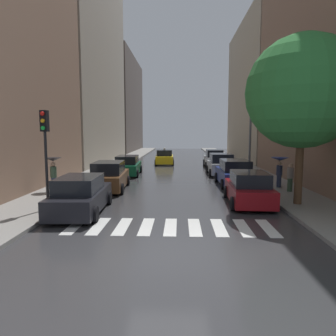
# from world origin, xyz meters

# --- Properties ---
(ground_plane) EXTENTS (28.00, 72.00, 0.04)m
(ground_plane) POSITION_xyz_m (0.00, 24.00, -0.02)
(ground_plane) COLOR #333336
(sidewalk_left) EXTENTS (3.00, 72.00, 0.15)m
(sidewalk_left) POSITION_xyz_m (-6.50, 24.00, 0.07)
(sidewalk_left) COLOR gray
(sidewalk_left) RESTS_ON ground
(sidewalk_right) EXTENTS (3.00, 72.00, 0.15)m
(sidewalk_right) POSITION_xyz_m (6.50, 24.00, 0.07)
(sidewalk_right) COLOR gray
(sidewalk_right) RESTS_ON ground
(crosswalk_stripes) EXTENTS (7.65, 2.20, 0.01)m
(crosswalk_stripes) POSITION_xyz_m (-0.00, 2.74, 0.01)
(crosswalk_stripes) COLOR silver
(crosswalk_stripes) RESTS_ON ground
(building_left_mid) EXTENTS (6.00, 20.51, 24.04)m
(building_left_mid) POSITION_xyz_m (-11.00, 28.46, 12.02)
(building_left_mid) COLOR #9E9384
(building_left_mid) RESTS_ON ground
(building_left_far) EXTENTS (6.00, 21.81, 17.29)m
(building_left_far) POSITION_xyz_m (-11.00, 50.76, 8.64)
(building_left_far) COLOR #564C47
(building_left_far) RESTS_ON ground
(building_right_mid) EXTENTS (6.00, 19.35, 17.27)m
(building_right_mid) POSITION_xyz_m (11.00, 32.56, 8.64)
(building_right_mid) COLOR #B2A38C
(building_right_mid) RESTS_ON ground
(parked_car_left_nearest) EXTENTS (2.27, 4.82, 1.64)m
(parked_car_left_nearest) POSITION_xyz_m (-3.99, 4.68, 0.77)
(parked_car_left_nearest) COLOR black
(parked_car_left_nearest) RESTS_ON ground
(parked_car_left_second) EXTENTS (2.29, 4.77, 1.75)m
(parked_car_left_second) POSITION_xyz_m (-3.99, 10.23, 0.82)
(parked_car_left_second) COLOR brown
(parked_car_left_second) RESTS_ON ground
(parked_car_left_third) EXTENTS (2.19, 4.73, 1.62)m
(parked_car_left_third) POSITION_xyz_m (-3.98, 16.97, 0.76)
(parked_car_left_third) COLOR #0C4C2D
(parked_car_left_third) RESTS_ON ground
(parked_car_right_nearest) EXTENTS (2.19, 4.39, 1.61)m
(parked_car_right_nearest) POSITION_xyz_m (3.73, 6.64, 0.76)
(parked_car_right_nearest) COLOR maroon
(parked_car_right_nearest) RESTS_ON ground
(parked_car_right_second) EXTENTS (2.18, 4.80, 1.72)m
(parked_car_right_second) POSITION_xyz_m (3.98, 12.15, 0.80)
(parked_car_right_second) COLOR navy
(parked_car_right_second) RESTS_ON ground
(parked_car_right_third) EXTENTS (2.16, 4.27, 1.78)m
(parked_car_right_third) POSITION_xyz_m (3.77, 17.50, 0.82)
(parked_car_right_third) COLOR #B2B7BF
(parked_car_right_third) RESTS_ON ground
(parked_car_right_fourth) EXTENTS (2.00, 4.32, 1.78)m
(parked_car_right_fourth) POSITION_xyz_m (3.85, 23.41, 0.83)
(parked_car_right_fourth) COLOR #B2B7BF
(parked_car_right_fourth) RESTS_ON ground
(taxi_midroad) EXTENTS (2.20, 4.39, 1.81)m
(taxi_midroad) POSITION_xyz_m (-1.36, 25.97, 0.76)
(taxi_midroad) COLOR yellow
(taxi_midroad) RESTS_ON ground
(pedestrian_foreground) EXTENTS (1.06, 1.06, 1.84)m
(pedestrian_foreground) POSITION_xyz_m (6.47, 10.72, 1.52)
(pedestrian_foreground) COLOR navy
(pedestrian_foreground) RESTS_ON sidewalk_right
(pedestrian_near_tree) EXTENTS (0.36, 0.36, 1.61)m
(pedestrian_near_tree) POSITION_xyz_m (6.64, 9.30, 0.98)
(pedestrian_near_tree) COLOR #38513D
(pedestrian_near_tree) RESTS_ON sidewalk_right
(pedestrian_by_kerb) EXTENTS (0.95, 0.95, 1.94)m
(pedestrian_by_kerb) POSITION_xyz_m (-6.90, 8.89, 1.53)
(pedestrian_by_kerb) COLOR navy
(pedestrian_by_kerb) RESTS_ON sidewalk_left
(street_tree_right) EXTENTS (5.16, 5.16, 7.78)m
(street_tree_right) POSITION_xyz_m (5.93, 6.18, 5.34)
(street_tree_right) COLOR #513823
(street_tree_right) RESTS_ON sidewalk_right
(traffic_light_left_corner) EXTENTS (0.30, 0.42, 4.30)m
(traffic_light_left_corner) POSITION_xyz_m (-5.45, 4.64, 3.29)
(traffic_light_left_corner) COLOR black
(traffic_light_left_corner) RESTS_ON sidewalk_left
(lamp_post_right) EXTENTS (0.60, 0.28, 6.35)m
(lamp_post_right) POSITION_xyz_m (5.55, 14.87, 3.84)
(lamp_post_right) COLOR #595B60
(lamp_post_right) RESTS_ON sidewalk_right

